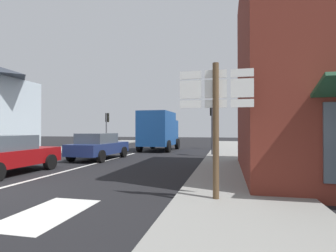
{
  "coord_description": "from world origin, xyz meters",
  "views": [
    {
      "loc": [
        6.37,
        -5.71,
        1.7
      ],
      "look_at": [
        2.16,
        13.2,
        1.93
      ],
      "focal_mm": 28.41,
      "sensor_mm": 36.0,
      "label": 1
    }
  ],
  "objects": [
    {
      "name": "sidewalk_left",
      "position": [
        -6.75,
        8.0,
        0.07
      ],
      "size": [
        3.14,
        44.0,
        0.14
      ],
      "primitive_type": "cube",
      "color": "gray",
      "rests_on": "ground"
    },
    {
      "name": "sidewalk_right",
      "position": [
        6.75,
        8.0,
        0.07
      ],
      "size": [
        3.14,
        44.0,
        0.14
      ],
      "primitive_type": "cube",
      "color": "gray",
      "rests_on": "ground"
    },
    {
      "name": "traffic_light_far_left",
      "position": [
        -5.48,
        19.13,
        2.46
      ],
      "size": [
        0.3,
        0.49,
        3.33
      ],
      "color": "#47474C",
      "rests_on": "ground"
    },
    {
      "name": "ground_plane",
      "position": [
        0.0,
        10.0,
        0.0
      ],
      "size": [
        80.0,
        80.0,
        0.0
      ],
      "primitive_type": "plane",
      "color": "black"
    },
    {
      "name": "traffic_light_far_right",
      "position": [
        5.48,
        17.39,
        2.49
      ],
      "size": [
        0.3,
        0.49,
        3.37
      ],
      "color": "#47474C",
      "rests_on": "ground"
    },
    {
      "name": "traffic_light_near_right",
      "position": [
        5.48,
        11.08,
        2.55
      ],
      "size": [
        0.3,
        0.49,
        3.45
      ],
      "color": "#47474C",
      "rests_on": "ground"
    },
    {
      "name": "lane_turn_arrow",
      "position": [
        2.85,
        -1.0,
        0.01
      ],
      "size": [
        1.2,
        2.2,
        0.01
      ],
      "primitive_type": "cube",
      "color": "silver",
      "rests_on": "ground"
    },
    {
      "name": "route_sign_post",
      "position": [
        6.12,
        0.39,
        2.0
      ],
      "size": [
        1.66,
        0.14,
        3.2
      ],
      "color": "brown",
      "rests_on": "ground"
    },
    {
      "name": "delivery_truck",
      "position": [
        1.08,
        14.74,
        1.65
      ],
      "size": [
        2.55,
        5.03,
        3.05
      ],
      "color": "#19478C",
      "rests_on": "ground"
    },
    {
      "name": "sedan_near",
      "position": [
        -1.78,
        2.72,
        0.76
      ],
      "size": [
        1.97,
        4.2,
        1.47
      ],
      "color": "maroon",
      "rests_on": "ground"
    },
    {
      "name": "lane_centre_stripe",
      "position": [
        0.0,
        6.0,
        0.01
      ],
      "size": [
        0.16,
        12.0,
        0.01
      ],
      "primitive_type": "cube",
      "color": "silver",
      "rests_on": "ground"
    },
    {
      "name": "sedan_far",
      "position": [
        -0.69,
        8.04,
        0.76
      ],
      "size": [
        2.11,
        4.27,
        1.47
      ],
      "color": "navy",
      "rests_on": "ground"
    }
  ]
}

